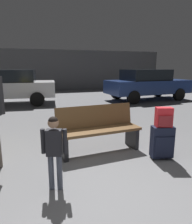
% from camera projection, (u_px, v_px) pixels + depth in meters
% --- Properties ---
extents(ground_plane, '(18.00, 18.00, 0.10)m').
position_uv_depth(ground_plane, '(62.00, 123.00, 6.29)').
color(ground_plane, slate).
extents(garage_back_wall, '(18.00, 0.12, 2.80)m').
position_uv_depth(garage_back_wall, '(42.00, 70.00, 14.23)').
color(garage_back_wall, '#565658').
rests_on(garage_back_wall, ground_plane).
extents(bench, '(1.64, 0.66, 0.89)m').
position_uv_depth(bench, '(98.00, 129.00, 4.03)').
color(bench, brown).
rests_on(bench, ground_plane).
extents(suitcase, '(0.41, 0.30, 0.60)m').
position_uv_depth(suitcase, '(162.00, 142.00, 3.69)').
color(suitcase, '#191E33').
rests_on(suitcase, ground_plane).
extents(backpack_bright, '(0.31, 0.26, 0.34)m').
position_uv_depth(backpack_bright, '(164.00, 117.00, 3.60)').
color(backpack_bright, red).
rests_on(backpack_bright, suitcase).
extents(child, '(0.33, 0.24, 1.01)m').
position_uv_depth(child, '(54.00, 146.00, 2.70)').
color(child, '#4C5160').
rests_on(child, ground_plane).
extents(parked_car_far, '(4.25, 2.10, 1.51)m').
position_uv_depth(parked_car_far, '(8.00, 86.00, 9.15)').
color(parked_car_far, silver).
rests_on(parked_car_far, ground_plane).
extents(parked_car_side, '(4.22, 2.03, 1.51)m').
position_uv_depth(parked_car_side, '(147.00, 84.00, 10.34)').
color(parked_car_side, navy).
rests_on(parked_car_side, ground_plane).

